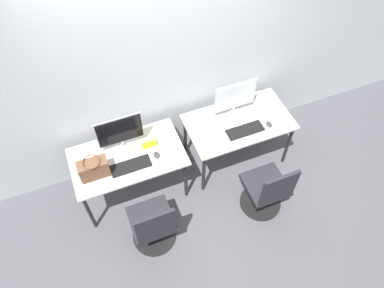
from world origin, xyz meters
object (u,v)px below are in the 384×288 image
mouse_left (157,155)px  keyboard_left (131,166)px  monitor_right (235,98)px  office_chair_right (267,191)px  mouse_right (269,124)px  handbag (94,169)px  monitor_left (120,132)px  keyboard_right (245,130)px  office_chair_left (154,226)px

mouse_left → keyboard_left: bearing=-174.7°
monitor_right → office_chair_right: 1.10m
mouse_left → mouse_right: size_ratio=1.00×
mouse_left → handbag: handbag is taller
monitor_left → handbag: monitor_left is taller
office_chair_right → handbag: size_ratio=2.95×
monitor_left → mouse_left: size_ratio=5.50×
keyboard_left → handbag: handbag is taller
mouse_left → handbag: 0.66m
mouse_right → keyboard_right: bearing=174.7°
monitor_right → monitor_left: bearing=-179.9°
office_chair_left → mouse_right: 1.70m
monitor_left → office_chair_left: monitor_left is taller
monitor_left → office_chair_left: size_ratio=0.56×
keyboard_left → monitor_right: 1.37m
office_chair_left → mouse_right: office_chair_left is taller
monitor_left → mouse_right: (1.61, -0.33, -0.22)m
keyboard_right → mouse_right: 0.29m
mouse_left → monitor_left: bearing=138.7°
keyboard_left → office_chair_left: office_chair_left is taller
office_chair_right → keyboard_right: bearing=90.2°
monitor_left → mouse_left: bearing=-41.3°
mouse_left → mouse_right: (1.31, -0.07, 0.00)m
office_chair_left → office_chair_right: size_ratio=1.00×
keyboard_left → mouse_right: bearing=-1.5°
mouse_right → office_chair_right: office_chair_right is taller
keyboard_right → office_chair_left: bearing=-156.6°
office_chair_right → handbag: bearing=158.2°
handbag → keyboard_right: bearing=-1.6°
monitor_right → mouse_right: 0.49m
keyboard_right → office_chair_right: bearing=-89.8°
mouse_left → office_chair_right: size_ratio=0.10×
monitor_left → keyboard_right: monitor_left is taller
keyboard_right → mouse_right: bearing=-5.3°
office_chair_left → monitor_right: (1.29, 0.86, 0.58)m
office_chair_left → mouse_right: size_ratio=9.85×
keyboard_right → monitor_left: bearing=167.2°
keyboard_right → handbag: handbag is taller
monitor_left → office_chair_left: 1.04m
monitor_left → keyboard_right: 1.37m
mouse_left → keyboard_right: 1.03m
monitor_right → handbag: monitor_right is taller
office_chair_left → mouse_left: bearing=66.3°
keyboard_right → monitor_right: bearing=90.0°
mouse_left → handbag: bearing=179.5°
monitor_right → keyboard_right: size_ratio=1.17×
monitor_right → mouse_right: (0.29, -0.33, -0.22)m
mouse_left → office_chair_left: office_chair_left is taller
mouse_left → office_chair_right: bearing=-33.0°
keyboard_left → handbag: 0.38m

